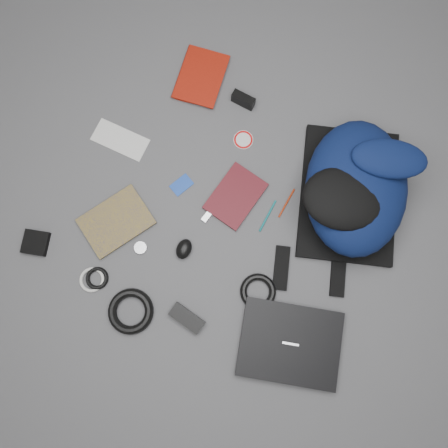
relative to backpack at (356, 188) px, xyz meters
The scene contains 24 objects.
ground 0.48m from the backpack, 138.29° to the right, with size 4.00×4.00×0.00m, color #4F4F51.
backpack is the anchor object (origin of this frame).
laptop 0.58m from the backpack, 85.27° to the right, with size 0.34×0.26×0.03m, color black.
textbook_red 0.80m from the backpack, 169.87° to the left, with size 0.17×0.23×0.02m, color maroon.
comic_book 0.90m from the backpack, 150.27° to the right, with size 0.17×0.24×0.02m, color gold.
envelope 0.88m from the backpack, 166.27° to the right, with size 0.21×0.09×0.00m, color silver.
dvd_case 0.42m from the backpack, 151.32° to the right, with size 0.15×0.21×0.02m, color #400C11.
compact_camera 0.53m from the backpack, 164.19° to the left, with size 0.09×0.03×0.05m, color black.
sticker_disc 0.45m from the backpack, behind, with size 0.07×0.07×0.00m, color silver.
pen_teal 0.32m from the backpack, 137.22° to the right, with size 0.01×0.01×0.13m, color #0B6469.
pen_red 0.25m from the backpack, 144.48° to the right, with size 0.01×0.01×0.12m, color #99290B.
id_badge 0.62m from the backpack, 155.71° to the right, with size 0.05×0.08×0.00m, color #153DA3.
usb_black 0.50m from the backpack, 148.47° to the right, with size 0.02×0.06×0.01m, color black.
usb_silver 0.53m from the backpack, 143.49° to the right, with size 0.02×0.05×0.01m, color #A8A8AA.
key_fob 0.43m from the backpack, 146.54° to the right, with size 0.02×0.04×0.01m, color black.
mouse 0.63m from the backpack, 133.36° to the right, with size 0.05×0.07×0.04m, color black.
headphone_left 0.87m from the backpack, 142.91° to the right, with size 0.04×0.04×0.01m, color silver.
headphone_right 0.78m from the backpack, 137.50° to the right, with size 0.05×0.05×0.01m, color #A4A4A6.
cable_coil 0.49m from the backpack, 105.57° to the right, with size 0.13×0.13×0.02m, color black.
power_brick 0.73m from the backpack, 114.78° to the right, with size 0.12×0.05×0.03m, color black.
power_cord_coil 0.89m from the backpack, 123.69° to the right, with size 0.16×0.16×0.03m, color black.
pouch 1.14m from the backpack, 143.06° to the right, with size 0.09×0.09×0.02m, color black.
earbud_coil 0.96m from the backpack, 133.39° to the right, with size 0.08×0.08×0.02m, color black.
white_cable_coil 0.97m from the backpack, 133.45° to the right, with size 0.09×0.09×0.01m, color silver.
Camera 1 is at (0.13, -0.24, 1.56)m, focal length 35.00 mm.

